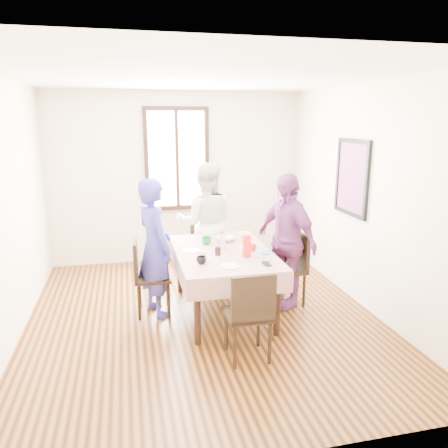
{
  "coord_description": "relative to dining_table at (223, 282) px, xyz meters",
  "views": [
    {
      "loc": [
        -0.8,
        -4.61,
        2.27
      ],
      "look_at": [
        0.26,
        0.05,
        1.1
      ],
      "focal_mm": 34.51,
      "sensor_mm": 36.0,
      "label": 1
    }
  ],
  "objects": [
    {
      "name": "serving_bowl",
      "position": [
        0.12,
        0.41,
        0.42
      ],
      "size": [
        0.31,
        0.31,
        0.06
      ],
      "primitive_type": "imported",
      "rotation": [
        0.0,
        0.0,
        -0.38
      ],
      "color": "white",
      "rests_on": "tablecloth"
    },
    {
      "name": "mug_flag",
      "position": [
        0.34,
        -0.09,
        0.43
      ],
      "size": [
        0.11,
        0.11,
        0.08
      ],
      "primitive_type": "imported",
      "rotation": [
        0.0,
        0.0,
        0.33
      ],
      "color": "red",
      "rests_on": "tablecloth"
    },
    {
      "name": "dining_table",
      "position": [
        0.0,
        0.0,
        0.0
      ],
      "size": [
        0.98,
        1.54,
        0.75
      ],
      "primitive_type": "cube",
      "color": "black",
      "rests_on": "ground"
    },
    {
      "name": "butter_lid",
      "position": [
        0.39,
        -0.4,
        0.46
      ],
      "size": [
        0.12,
        0.12,
        0.01
      ],
      "primitive_type": "cylinder",
      "color": "blue",
      "rests_on": "butter_tub"
    },
    {
      "name": "person_far",
      "position": [
        0.0,
        1.04,
        0.47
      ],
      "size": [
        0.94,
        0.8,
        1.7
      ],
      "primitive_type": "imported",
      "rotation": [
        0.0,
        0.0,
        2.93
      ],
      "color": "silver",
      "rests_on": "ground"
    },
    {
      "name": "plate_left",
      "position": [
        -0.35,
        0.08,
        0.39
      ],
      "size": [
        0.2,
        0.2,
        0.01
      ],
      "primitive_type": "cylinder",
      "color": "white",
      "rests_on": "tablecloth"
    },
    {
      "name": "flower_vase",
      "position": [
        0.01,
        0.08,
        0.45
      ],
      "size": [
        0.06,
        0.06,
        0.13
      ],
      "primitive_type": "cylinder",
      "color": "silver",
      "rests_on": "tablecloth"
    },
    {
      "name": "smartphone",
      "position": [
        0.35,
        -0.57,
        0.39
      ],
      "size": [
        0.08,
        0.15,
        0.01
      ],
      "primitive_type": "cube",
      "color": "black",
      "rests_on": "tablecloth"
    },
    {
      "name": "art_poster",
      "position": [
        1.72,
        0.2,
        1.18
      ],
      "size": [
        0.04,
        0.76,
        0.96
      ],
      "primitive_type": "cube",
      "color": "red",
      "rests_on": "right_wall"
    },
    {
      "name": "tablecloth",
      "position": [
        0.0,
        0.0,
        0.38
      ],
      "size": [
        1.1,
        1.66,
        0.01
      ],
      "primitive_type": "cube",
      "color": "#57070A",
      "rests_on": "dining_table"
    },
    {
      "name": "mug_green",
      "position": [
        -0.14,
        0.32,
        0.43
      ],
      "size": [
        0.14,
        0.14,
        0.09
      ],
      "primitive_type": "imported",
      "rotation": [
        0.0,
        0.0,
        -0.19
      ],
      "color": "#0C7226",
      "rests_on": "tablecloth"
    },
    {
      "name": "ground",
      "position": [
        -0.26,
        -0.1,
        -0.38
      ],
      "size": [
        4.5,
        4.5,
        0.0
      ],
      "primitive_type": "plane",
      "color": "black",
      "rests_on": "ground"
    },
    {
      "name": "flower_bunch",
      "position": [
        0.01,
        0.08,
        0.56
      ],
      "size": [
        0.09,
        0.09,
        0.1
      ],
      "primitive_type": null,
      "color": "yellow",
      "rests_on": "flower_vase"
    },
    {
      "name": "butter_tub",
      "position": [
        0.39,
        -0.4,
        0.42
      ],
      "size": [
        0.13,
        0.13,
        0.06
      ],
      "primitive_type": "cylinder",
      "color": "white",
      "rests_on": "tablecloth"
    },
    {
      "name": "person_left",
      "position": [
        -0.79,
        0.14,
        0.44
      ],
      "size": [
        0.57,
        0.69,
        1.63
      ],
      "primitive_type": "imported",
      "rotation": [
        0.0,
        0.0,
        1.93
      ],
      "color": "#383499",
      "rests_on": "ground"
    },
    {
      "name": "window_pane",
      "position": [
        -0.26,
        2.14,
        1.27
      ],
      "size": [
        0.9,
        0.02,
        1.5
      ],
      "primitive_type": "cube",
      "color": "white",
      "rests_on": "back_wall"
    },
    {
      "name": "chair_left",
      "position": [
        -0.82,
        0.14,
        0.08
      ],
      "size": [
        0.44,
        0.44,
        0.91
      ],
      "primitive_type": "cube",
      "rotation": [
        0.0,
        0.0,
        -1.62
      ],
      "color": "black",
      "rests_on": "ground"
    },
    {
      "name": "chair_near",
      "position": [
        0.0,
        -1.06,
        0.08
      ],
      "size": [
        0.42,
        0.42,
        0.91
      ],
      "primitive_type": "cube",
      "rotation": [
        0.0,
        0.0,
        0.01
      ],
      "color": "black",
      "rests_on": "ground"
    },
    {
      "name": "chair_right",
      "position": [
        0.82,
        0.05,
        0.08
      ],
      "size": [
        0.44,
        0.44,
        0.91
      ],
      "primitive_type": "cube",
      "rotation": [
        0.0,
        0.0,
        1.62
      ],
      "color": "black",
      "rests_on": "ground"
    },
    {
      "name": "person_right",
      "position": [
        0.79,
        0.05,
        0.45
      ],
      "size": [
        0.73,
        1.05,
        1.66
      ],
      "primitive_type": "imported",
      "rotation": [
        0.0,
        0.0,
        -1.2
      ],
      "color": "#7E3A7D",
      "rests_on": "ground"
    },
    {
      "name": "right_wall",
      "position": [
        1.74,
        -0.1,
        0.98
      ],
      "size": [
        0.0,
        4.5,
        4.5
      ],
      "primitive_type": "plane",
      "rotation": [
        1.57,
        0.0,
        -1.57
      ],
      "color": "beige",
      "rests_on": "ground"
    },
    {
      "name": "drinking_glass",
      "position": [
        -0.28,
        -0.28,
        0.44
      ],
      "size": [
        0.07,
        0.07,
        0.1
      ],
      "primitive_type": "cylinder",
      "color": "silver",
      "rests_on": "tablecloth"
    },
    {
      "name": "mug_black",
      "position": [
        -0.33,
        -0.4,
        0.43
      ],
      "size": [
        0.12,
        0.12,
        0.08
      ],
      "primitive_type": "imported",
      "rotation": [
        0.0,
        0.0,
        0.11
      ],
      "color": "black",
      "rests_on": "tablecloth"
    },
    {
      "name": "chair_far",
      "position": [
        0.0,
        1.06,
        0.08
      ],
      "size": [
        0.44,
        0.44,
        0.91
      ],
      "primitive_type": "cube",
      "rotation": [
        0.0,
        0.0,
        3.09
      ],
      "color": "black",
      "rests_on": "ground"
    },
    {
      "name": "plate_right",
      "position": [
        0.32,
        0.08,
        0.39
      ],
      "size": [
        0.2,
        0.2,
        0.01
      ],
      "primitive_type": "cylinder",
      "color": "white",
      "rests_on": "tablecloth"
    },
    {
      "name": "juice_carton",
      "position": [
        0.21,
        -0.27,
        0.51
      ],
      "size": [
        0.08,
        0.08,
        0.25
      ],
      "primitive_type": "cube",
      "color": "red",
      "rests_on": "tablecloth"
    },
    {
      "name": "window_frame",
      "position": [
        -0.26,
        2.13,
        1.27
      ],
      "size": [
        1.02,
        0.06,
        1.62
      ],
      "primitive_type": "cube",
      "color": "black",
      "rests_on": "back_wall"
    },
    {
      "name": "plate_near",
      "position": [
        -0.04,
        -0.55,
        0.39
      ],
      "size": [
        0.2,
        0.2,
        0.01
      ],
      "primitive_type": "cylinder",
      "color": "white",
      "rests_on": "tablecloth"
    },
    {
      "name": "jam_jar",
      "position": [
        -0.09,
        -0.14,
        0.43
      ],
      "size": [
        0.07,
        0.07,
        0.09
      ],
      "primitive_type": "cylinder",
      "color": "black",
      "rests_on": "tablecloth"
    },
    {
      "name": "back_wall",
      "position": [
        -0.26,
        2.15,
        0.98
      ],
      "size": [
        4.0,
        0.0,
        4.0
      ],
      "primitive_type": "plane",
      "rotation": [
        1.57,
        0.0,
        0.0
      ],
      "color": "beige",
      "rests_on": "ground"
    }
  ]
}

